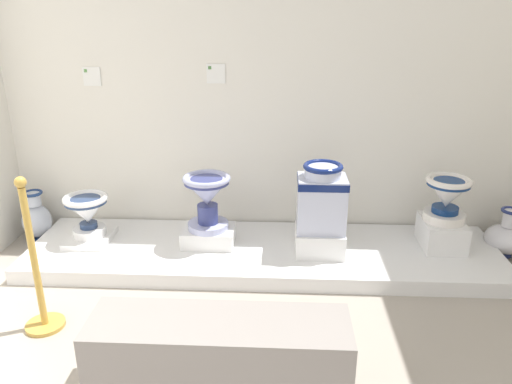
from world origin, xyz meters
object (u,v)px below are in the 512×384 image
object	(u,v)px
plinth_block_pale_glazed	(442,233)
decorative_vase_corner	(37,219)
decorative_vase_spare	(506,237)
plinth_block_squat_floral	(319,240)
antique_toilet_tall_cobalt	(87,211)
stanchion_post_near_left	(38,282)
info_placard_second	(216,73)
info_placard_first	(92,76)
plinth_block_tall_cobalt	(90,238)
antique_toilet_pale_glazed	(447,196)
antique_toilet_squat_floral	(322,196)
plinth_block_central_ornate	(209,236)
antique_toilet_central_ornate	(207,195)
museum_bench	(220,356)

from	to	relation	value
plinth_block_pale_glazed	decorative_vase_corner	world-z (taller)	decorative_vase_corner
decorative_vase_spare	plinth_block_squat_floral	bearing A→B (deg)	-171.08
antique_toilet_tall_cobalt	stanchion_post_near_left	world-z (taller)	stanchion_post_near_left
info_placard_second	info_placard_first	bearing A→B (deg)	-180.00
plinth_block_squat_floral	info_placard_first	size ratio (longest dim) A/B	2.45
plinth_block_tall_cobalt	plinth_block_pale_glazed	xyz separation A→B (m)	(2.62, 0.04, 0.08)
plinth_block_squat_floral	antique_toilet_pale_glazed	distance (m)	0.96
plinth_block_squat_floral	antique_toilet_squat_floral	world-z (taller)	antique_toilet_squat_floral
info_placard_first	decorative_vase_corner	distance (m)	1.23
plinth_block_central_ornate	info_placard_first	xyz separation A→B (m)	(-0.91, 0.43, 1.11)
decorative_vase_corner	antique_toilet_squat_floral	bearing A→B (deg)	-7.71
stanchion_post_near_left	plinth_block_pale_glazed	bearing A→B (deg)	20.70
plinth_block_pale_glazed	info_placard_first	xyz separation A→B (m)	(-2.63, 0.38, 1.07)
decorative_vase_corner	antique_toilet_central_ornate	bearing A→B (deg)	-8.72
plinth_block_pale_glazed	antique_toilet_pale_glazed	xyz separation A→B (m)	(0.00, 0.00, 0.29)
antique_toilet_squat_floral	decorative_vase_corner	xyz separation A→B (m)	(-2.23, 0.30, -0.36)
info_placard_first	info_placard_second	xyz separation A→B (m)	(0.95, 0.00, 0.03)
antique_toilet_tall_cobalt	decorative_vase_corner	bearing A→B (deg)	157.56
plinth_block_squat_floral	decorative_vase_corner	world-z (taller)	decorative_vase_corner
stanchion_post_near_left	antique_toilet_pale_glazed	bearing A→B (deg)	20.70
info_placard_first	decorative_vase_corner	world-z (taller)	info_placard_first
antique_toilet_central_ornate	antique_toilet_squat_floral	size ratio (longest dim) A/B	0.84
antique_toilet_tall_cobalt	antique_toilet_pale_glazed	size ratio (longest dim) A/B	1.00
plinth_block_tall_cobalt	antique_toilet_tall_cobalt	size ratio (longest dim) A/B	1.15
antique_toilet_squat_floral	museum_bench	distance (m)	1.45
info_placard_second	decorative_vase_corner	distance (m)	1.84
plinth_block_squat_floral	info_placard_first	xyz separation A→B (m)	(-1.73, 0.52, 1.08)
info_placard_first	stanchion_post_near_left	distance (m)	1.67
antique_toilet_central_ornate	decorative_vase_corner	world-z (taller)	antique_toilet_central_ornate
plinth_block_tall_cobalt	info_placard_second	size ratio (longest dim) A/B	2.62
plinth_block_central_ornate	info_placard_second	distance (m)	1.21
antique_toilet_central_ornate	stanchion_post_near_left	size ratio (longest dim) A/B	0.44
museum_bench	antique_toilet_central_ornate	bearing A→B (deg)	100.27
antique_toilet_pale_glazed	stanchion_post_near_left	xyz separation A→B (m)	(-2.56, -0.97, -0.20)
plinth_block_squat_floral	antique_toilet_tall_cobalt	bearing A→B (deg)	176.94
plinth_block_tall_cobalt	decorative_vase_corner	size ratio (longest dim) A/B	0.90
museum_bench	plinth_block_central_ornate	bearing A→B (deg)	100.27
plinth_block_tall_cobalt	info_placard_second	bearing A→B (deg)	24.33
decorative_vase_spare	antique_toilet_central_ornate	bearing A→B (deg)	-176.49
antique_toilet_tall_cobalt	stanchion_post_near_left	bearing A→B (deg)	-86.34
info_placard_first	stanchion_post_near_left	world-z (taller)	info_placard_first
plinth_block_tall_cobalt	museum_bench	distance (m)	1.81
antique_toilet_central_ornate	decorative_vase_spare	size ratio (longest dim) A/B	1.08
antique_toilet_tall_cobalt	plinth_block_pale_glazed	distance (m)	2.63
plinth_block_central_ornate	plinth_block_pale_glazed	bearing A→B (deg)	1.68
antique_toilet_tall_cobalt	decorative_vase_spare	world-z (taller)	antique_toilet_tall_cobalt
antique_toilet_pale_glazed	info_placard_first	bearing A→B (deg)	171.79
antique_toilet_squat_floral	decorative_vase_spare	bearing A→B (deg)	8.92
antique_toilet_central_ornate	plinth_block_central_ornate	bearing A→B (deg)	90.00
plinth_block_pale_glazed	plinth_block_central_ornate	bearing A→B (deg)	-178.32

